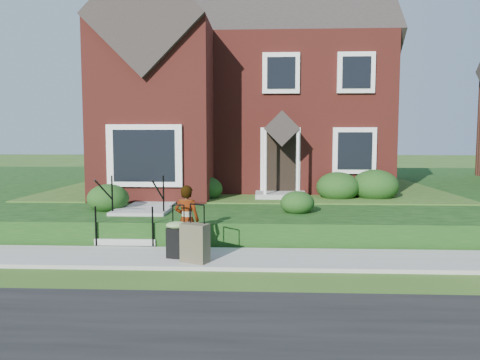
# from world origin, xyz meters

# --- Properties ---
(ground) EXTENTS (120.00, 120.00, 0.00)m
(ground) POSITION_xyz_m (0.00, 0.00, 0.00)
(ground) COLOR #2D5119
(ground) RESTS_ON ground
(sidewalk) EXTENTS (60.00, 1.60, 0.08)m
(sidewalk) POSITION_xyz_m (0.00, 0.00, 0.04)
(sidewalk) COLOR #9E9B93
(sidewalk) RESTS_ON ground
(terrace) EXTENTS (44.00, 20.00, 0.60)m
(terrace) POSITION_xyz_m (4.00, 10.90, 0.30)
(terrace) COLOR black
(terrace) RESTS_ON ground
(walkway) EXTENTS (1.20, 6.00, 0.06)m
(walkway) POSITION_xyz_m (-2.50, 5.00, 0.63)
(walkway) COLOR #9E9B93
(walkway) RESTS_ON terrace
(main_house) EXTENTS (10.40, 10.20, 9.40)m
(main_house) POSITION_xyz_m (-0.21, 9.61, 5.26)
(main_house) COLOR maroon
(main_house) RESTS_ON terrace
(front_steps) EXTENTS (1.40, 2.02, 1.50)m
(front_steps) POSITION_xyz_m (-2.50, 1.84, 0.47)
(front_steps) COLOR #9E9B93
(front_steps) RESTS_ON ground
(foundation_shrubs) EXTENTS (9.63, 4.09, 1.03)m
(foundation_shrubs) POSITION_xyz_m (0.20, 4.85, 1.07)
(foundation_shrubs) COLOR #13350F
(foundation_shrubs) RESTS_ON terrace
(woman) EXTENTS (0.59, 0.44, 1.46)m
(woman) POSITION_xyz_m (-0.96, 0.14, 0.81)
(woman) COLOR #999999
(woman) RESTS_ON sidewalk
(suitcase_black) EXTENTS (0.53, 0.47, 1.09)m
(suitcase_black) POSITION_xyz_m (-1.11, -0.15, 0.50)
(suitcase_black) COLOR black
(suitcase_black) RESTS_ON sidewalk
(suitcase_olive) EXTENTS (0.60, 0.48, 1.15)m
(suitcase_olive) POSITION_xyz_m (-0.70, -0.45, 0.46)
(suitcase_olive) COLOR brown
(suitcase_olive) RESTS_ON sidewalk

